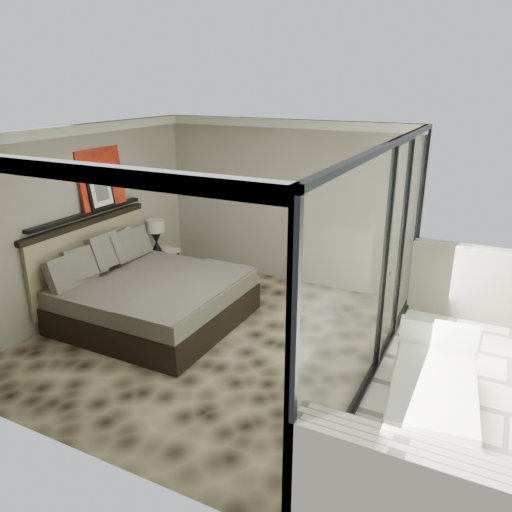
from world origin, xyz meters
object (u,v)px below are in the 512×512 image
at_px(table_lamp, 156,231).
at_px(lounger, 433,393).
at_px(nightstand, 160,263).
at_px(bed, 148,295).

height_order(table_lamp, lounger, table_lamp).
relative_size(nightstand, lounger, 0.30).
relative_size(table_lamp, lounger, 0.30).
height_order(nightstand, table_lamp, table_lamp).
bearing_deg(nightstand, table_lamp, -164.73).
xyz_separation_m(bed, nightstand, (-0.89, 1.42, -0.11)).
xyz_separation_m(nightstand, lounger, (5.00, -1.79, -0.06)).
bearing_deg(table_lamp, lounger, -19.41).
relative_size(bed, lounger, 1.29).
height_order(bed, lounger, bed).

